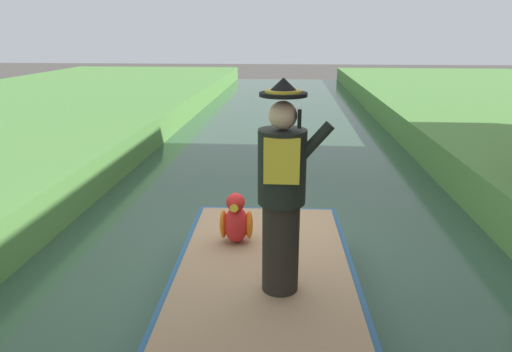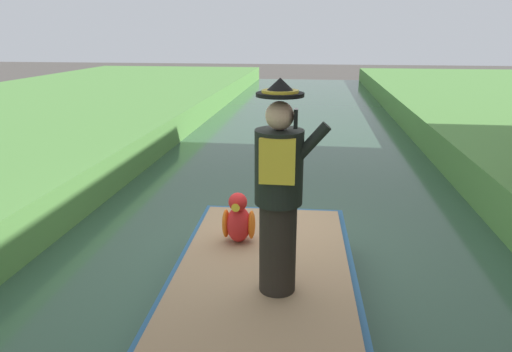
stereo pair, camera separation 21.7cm
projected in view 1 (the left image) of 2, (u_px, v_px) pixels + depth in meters
ground_plane at (270, 271)px, 5.79m from camera, size 80.00×80.00×0.00m
canal_water at (270, 267)px, 5.78m from camera, size 6.21×48.00×0.10m
boat at (263, 318)px, 4.16m from camera, size 1.93×4.25×0.61m
person_pirate at (282, 191)px, 3.79m from camera, size 0.61×0.42×1.85m
parrot_plush at (236, 221)px, 4.90m from camera, size 0.36×0.35×0.57m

